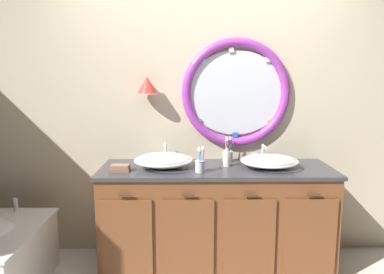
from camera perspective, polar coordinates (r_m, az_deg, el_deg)
The scene contains 10 objects.
back_wall_assembly at distance 3.27m, azimuth 2.16°, elevation 4.38°, with size 6.40×0.26×2.60m.
vanity_counter at distance 3.14m, azimuth 3.75°, elevation -12.41°, with size 1.90×0.67×0.87m.
sink_basin_left at distance 2.96m, azimuth -4.48°, elevation -3.66°, with size 0.48×0.48×0.13m.
sink_basin_right at distance 3.03m, azimuth 12.05°, elevation -3.73°, with size 0.47×0.47×0.11m.
faucet_set_left at distance 3.21m, azimuth -4.17°, elevation -2.60°, with size 0.21×0.14×0.17m.
faucet_set_right at distance 3.27m, azimuth 11.10°, elevation -2.63°, with size 0.21×0.15×0.15m.
toothbrush_holder_left at distance 2.83m, azimuth 1.26°, elevation -4.43°, with size 0.08×0.08×0.21m.
toothbrush_holder_right at distance 3.20m, azimuth 5.62°, elevation -2.88°, with size 0.09×0.09×0.22m.
soap_dispenser at distance 3.03m, azimuth 5.49°, elevation -3.35°, with size 0.05×0.06×0.15m.
folded_hand_towel at distance 2.93m, azimuth -11.26°, elevation -4.81°, with size 0.16×0.10×0.05m.
Camera 1 is at (-0.14, -2.67, 1.59)m, focal length 33.97 mm.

